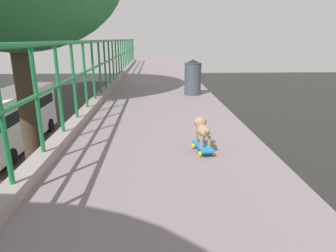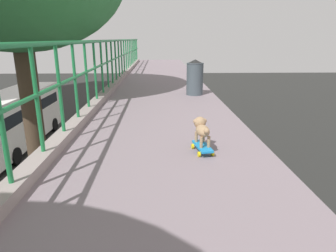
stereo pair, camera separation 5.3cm
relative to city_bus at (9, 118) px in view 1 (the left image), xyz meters
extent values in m
cylinder|color=#1F7D41|center=(7.97, -15.98, 4.18)|extent=(0.04, 0.04, 1.11)
cylinder|color=#1F7D41|center=(7.97, -15.26, 4.18)|extent=(0.04, 0.04, 1.11)
cylinder|color=#1F7D41|center=(7.97, -14.54, 4.18)|extent=(0.04, 0.04, 1.11)
cylinder|color=#1F7D41|center=(7.97, -13.81, 4.18)|extent=(0.04, 0.04, 1.11)
cylinder|color=#1F7D41|center=(7.97, -13.09, 4.18)|extent=(0.04, 0.04, 1.11)
cylinder|color=#1F7D41|center=(7.97, -12.37, 4.18)|extent=(0.04, 0.04, 1.11)
cylinder|color=#1F7D41|center=(7.97, -11.65, 4.18)|extent=(0.04, 0.04, 1.11)
cylinder|color=#1F7D41|center=(7.97, -10.93, 4.18)|extent=(0.04, 0.04, 1.11)
cylinder|color=#1F7D41|center=(7.97, -10.20, 4.18)|extent=(0.04, 0.04, 1.11)
cylinder|color=#1F7D41|center=(7.97, -9.48, 4.18)|extent=(0.04, 0.04, 1.11)
cylinder|color=#1F7D41|center=(7.97, -8.76, 4.18)|extent=(0.04, 0.04, 1.11)
cylinder|color=#1F7D41|center=(7.97, -8.04, 4.18)|extent=(0.04, 0.04, 1.11)
cylinder|color=#1F7D41|center=(7.97, -7.31, 4.18)|extent=(0.04, 0.04, 1.11)
cylinder|color=#1F7D41|center=(7.97, -6.59, 4.18)|extent=(0.04, 0.04, 1.11)
cylinder|color=#1F7D41|center=(7.97, -5.87, 4.18)|extent=(0.04, 0.04, 1.11)
cylinder|color=#1F7D41|center=(7.97, -5.15, 4.18)|extent=(0.04, 0.04, 1.11)
cylinder|color=#1F7D41|center=(7.97, -4.42, 4.18)|extent=(0.04, 0.04, 1.11)
cylinder|color=#1F7D41|center=(7.97, -3.70, 4.18)|extent=(0.04, 0.04, 1.11)
cylinder|color=#1F7D41|center=(7.97, -2.98, 4.18)|extent=(0.04, 0.04, 1.11)
cylinder|color=#1F7D41|center=(7.97, -2.26, 4.18)|extent=(0.04, 0.04, 1.11)
cylinder|color=#1F7D41|center=(7.97, -1.53, 4.18)|extent=(0.04, 0.04, 1.11)
cylinder|color=#1F7D41|center=(7.97, -0.81, 4.18)|extent=(0.04, 0.04, 1.11)
cylinder|color=black|center=(4.47, -9.88, -1.67)|extent=(0.22, 0.60, 0.60)
cube|color=white|center=(0.00, 0.00, -0.08)|extent=(2.50, 10.06, 3.23)
cube|color=black|center=(0.00, 0.00, 0.49)|extent=(2.52, 9.25, 0.70)
cylinder|color=black|center=(1.20, 3.52, -1.49)|extent=(0.28, 0.96, 0.96)
cylinder|color=black|center=(-1.20, 3.52, -1.49)|extent=(0.28, 0.96, 0.96)
cylinder|color=black|center=(1.20, -2.77, -1.49)|extent=(0.28, 0.96, 0.96)
cylinder|color=#493828|center=(6.14, -11.22, 1.48)|extent=(0.46, 0.46, 6.90)
cube|color=#1A86CF|center=(9.72, -15.04, 3.58)|extent=(0.21, 0.42, 0.02)
cylinder|color=yellow|center=(9.78, -14.90, 3.53)|extent=(0.03, 0.06, 0.06)
cylinder|color=yellow|center=(9.62, -14.92, 3.53)|extent=(0.03, 0.06, 0.06)
cylinder|color=yellow|center=(9.83, -15.16, 3.53)|extent=(0.03, 0.06, 0.06)
cylinder|color=yellow|center=(9.67, -15.18, 3.53)|extent=(0.03, 0.06, 0.06)
cylinder|color=tan|center=(9.75, -14.91, 3.65)|extent=(0.04, 0.04, 0.13)
cylinder|color=tan|center=(9.66, -14.92, 3.65)|extent=(0.04, 0.04, 0.13)
cylinder|color=tan|center=(9.79, -15.10, 3.65)|extent=(0.04, 0.04, 0.13)
cylinder|color=tan|center=(9.70, -15.12, 3.65)|extent=(0.04, 0.04, 0.13)
ellipsoid|color=tan|center=(9.72, -15.01, 3.76)|extent=(0.19, 0.29, 0.13)
sphere|color=tan|center=(9.71, -14.90, 3.83)|extent=(0.14, 0.14, 0.14)
ellipsoid|color=tan|center=(9.70, -14.84, 3.81)|extent=(0.06, 0.07, 0.04)
sphere|color=tan|center=(9.76, -14.89, 3.84)|extent=(0.06, 0.06, 0.06)
sphere|color=tan|center=(9.65, -14.91, 3.84)|extent=(0.06, 0.06, 0.06)
sphere|color=tan|center=(9.75, -15.15, 3.80)|extent=(0.07, 0.07, 0.07)
cylinder|color=#434D55|center=(10.06, -11.35, 3.88)|extent=(0.39, 0.39, 0.74)
cone|color=black|center=(10.06, -11.35, 4.28)|extent=(0.40, 0.40, 0.10)
camera|label=1|loc=(9.17, -18.27, 4.79)|focal=31.55mm
camera|label=2|loc=(9.22, -18.27, 4.79)|focal=31.55mm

